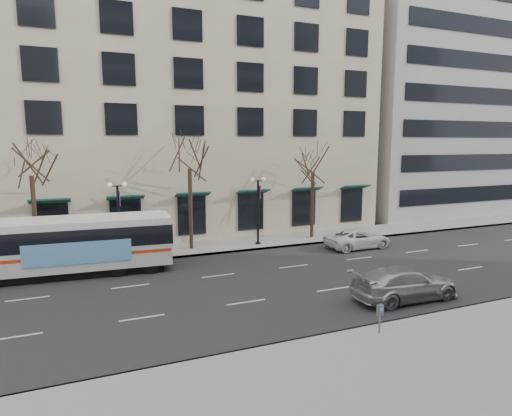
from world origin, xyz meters
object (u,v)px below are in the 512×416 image
tree_far_mid (189,155)px  silver_car (405,283)px  tree_far_right (313,160)px  pay_station (380,313)px  lamp_post_left (119,216)px  lamp_post_right (258,208)px  white_pickup (358,239)px  tree_far_left (30,160)px  city_bus (62,245)px

tree_far_mid → silver_car: tree_far_mid is taller
tree_far_right → pay_station: (-6.32, -16.60, -5.42)m
lamp_post_left → lamp_post_right: 10.00m
tree_far_mid → pay_station: size_ratio=7.31×
tree_far_right → lamp_post_right: size_ratio=1.55×
silver_car → white_pickup: (4.13, 9.69, -0.11)m
lamp_post_left → silver_car: (12.50, -13.09, -2.13)m
lamp_post_right → silver_car: (2.50, -13.09, -2.13)m
pay_station → tree_far_left: bearing=125.1°
tree_far_left → white_pickup: bearing=-10.5°
city_bus → pay_station: city_bus is taller
tree_far_mid → lamp_post_left: 6.40m
city_bus → white_pickup: size_ratio=2.55×
tree_far_left → tree_far_mid: tree_far_mid is taller
tree_far_right → silver_car: (-2.49, -13.69, -5.61)m
tree_far_right → lamp_post_left: bearing=-177.7°
tree_far_left → lamp_post_left: tree_far_left is taller
tree_far_left → silver_car: tree_far_left is taller
tree_far_mid → lamp_post_left: (-4.99, -0.60, -3.96)m
tree_far_left → tree_far_right: (20.00, 0.00, -0.28)m
tree_far_left → tree_far_mid: size_ratio=0.98×
tree_far_left → pay_station: size_ratio=7.13×
tree_far_left → silver_car: 22.99m
tree_far_mid → lamp_post_right: bearing=-6.8°
lamp_post_right → city_bus: size_ratio=0.41×
tree_far_right → tree_far_left: bearing=180.0°
white_pickup → pay_station: 14.91m
lamp_post_left → pay_station: bearing=-61.6°
lamp_post_left → city_bus: 4.32m
lamp_post_left → lamp_post_right: size_ratio=1.00×
city_bus → tree_far_left: bearing=121.4°
tree_far_right → white_pickup: (1.64, -4.00, -5.72)m
lamp_post_left → city_bus: bearing=-144.9°
pay_station → silver_car: bearing=32.9°
white_pickup → tree_far_mid: bearing=70.2°
tree_far_left → lamp_post_right: (15.01, -0.60, -3.75)m
lamp_post_left → city_bus: lamp_post_left is taller
white_pickup → pay_station: size_ratio=4.29×
tree_far_left → city_bus: size_ratio=0.65×
pay_station → lamp_post_right: bearing=80.8°
silver_car → lamp_post_right: bearing=12.0°
pay_station → white_pickup: bearing=53.3°
tree_far_mid → lamp_post_left: tree_far_mid is taller
lamp_post_right → pay_station: bearing=-94.8°
tree_far_left → lamp_post_left: (5.01, -0.60, -3.75)m
silver_car → pay_station: silver_car is taller
tree_far_right → lamp_post_left: size_ratio=1.55×
lamp_post_left → pay_station: size_ratio=4.45×
lamp_post_left → lamp_post_right: bearing=0.0°
tree_far_right → white_pickup: size_ratio=1.60×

